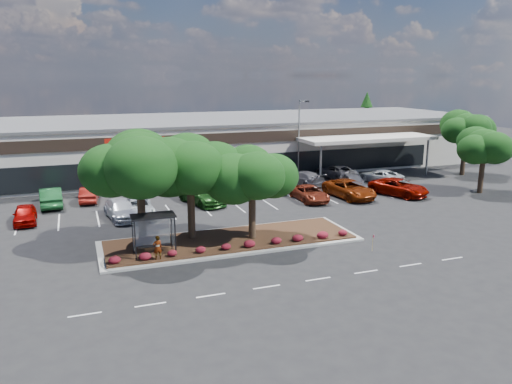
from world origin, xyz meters
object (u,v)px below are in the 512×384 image
object	(u,v)px
light_pole	(299,143)
car_1	(121,210)
survey_stake	(373,241)
car_0	(25,214)

from	to	relation	value
light_pole	car_1	distance (m)	24.04
survey_stake	car_0	xyz separation A→B (m)	(-22.35, 15.11, 0.00)
survey_stake	car_1	size ratio (longest dim) A/B	0.22
light_pole	car_0	world-z (taller)	light_pole
light_pole	car_1	bearing A→B (deg)	-152.48
car_0	light_pole	bearing A→B (deg)	16.78
car_0	car_1	bearing A→B (deg)	-12.01
light_pole	survey_stake	xyz separation A→B (m)	(-6.10, -24.85, -3.17)
light_pole	car_0	bearing A→B (deg)	-161.10
light_pole	survey_stake	world-z (taller)	light_pole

